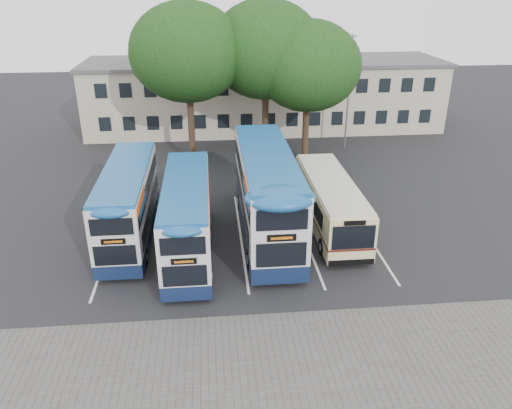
{
  "coord_description": "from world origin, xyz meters",
  "views": [
    {
      "loc": [
        -5.23,
        -19.16,
        13.0
      ],
      "look_at": [
        -2.9,
        5.0,
        1.92
      ],
      "focal_mm": 35.0,
      "sensor_mm": 36.0,
      "label": 1
    }
  ],
  "objects_px": {
    "lamp_post": "(349,86)",
    "tree_right": "(308,66)",
    "bus_dd_left": "(128,200)",
    "bus_single": "(330,200)",
    "tree_mid": "(266,50)",
    "bus_dd_mid": "(187,214)",
    "bus_dd_right": "(267,190)",
    "tree_left": "(187,52)"
  },
  "relations": [
    {
      "from": "tree_mid",
      "to": "tree_right",
      "type": "height_order",
      "value": "tree_mid"
    },
    {
      "from": "lamp_post",
      "to": "tree_mid",
      "type": "bearing_deg",
      "value": -169.36
    },
    {
      "from": "bus_dd_left",
      "to": "tree_left",
      "type": "bearing_deg",
      "value": 75.53
    },
    {
      "from": "bus_dd_left",
      "to": "bus_dd_right",
      "type": "height_order",
      "value": "bus_dd_right"
    },
    {
      "from": "tree_left",
      "to": "bus_dd_left",
      "type": "distance_m",
      "value": 13.81
    },
    {
      "from": "bus_single",
      "to": "tree_mid",
      "type": "bearing_deg",
      "value": 99.9
    },
    {
      "from": "lamp_post",
      "to": "tree_right",
      "type": "bearing_deg",
      "value": -145.16
    },
    {
      "from": "lamp_post",
      "to": "tree_mid",
      "type": "height_order",
      "value": "tree_mid"
    },
    {
      "from": "tree_left",
      "to": "tree_right",
      "type": "bearing_deg",
      "value": -3.03
    },
    {
      "from": "bus_dd_right",
      "to": "bus_dd_mid",
      "type": "bearing_deg",
      "value": -157.42
    },
    {
      "from": "lamp_post",
      "to": "tree_right",
      "type": "distance_m",
      "value": 5.22
    },
    {
      "from": "bus_dd_mid",
      "to": "bus_dd_right",
      "type": "height_order",
      "value": "bus_dd_right"
    },
    {
      "from": "tree_left",
      "to": "bus_dd_right",
      "type": "bearing_deg",
      "value": -70.87
    },
    {
      "from": "bus_dd_mid",
      "to": "tree_mid",
      "type": "bearing_deg",
      "value": 69.5
    },
    {
      "from": "bus_dd_right",
      "to": "bus_dd_left",
      "type": "bearing_deg",
      "value": 177.86
    },
    {
      "from": "bus_dd_left",
      "to": "bus_single",
      "type": "distance_m",
      "value": 11.07
    },
    {
      "from": "lamp_post",
      "to": "bus_single",
      "type": "distance_m",
      "value": 15.22
    },
    {
      "from": "tree_mid",
      "to": "bus_dd_left",
      "type": "xyz_separation_m",
      "value": [
        -8.82,
        -13.05,
        -5.95
      ]
    },
    {
      "from": "tree_left",
      "to": "tree_mid",
      "type": "relative_size",
      "value": 0.99
    },
    {
      "from": "bus_dd_mid",
      "to": "lamp_post",
      "type": "bearing_deg",
      "value": 52.62
    },
    {
      "from": "bus_dd_mid",
      "to": "bus_dd_left",
      "type": "bearing_deg",
      "value": 147.56
    },
    {
      "from": "lamp_post",
      "to": "bus_dd_left",
      "type": "relative_size",
      "value": 0.95
    },
    {
      "from": "lamp_post",
      "to": "bus_dd_right",
      "type": "bearing_deg",
      "value": -119.57
    },
    {
      "from": "tree_left",
      "to": "bus_dd_mid",
      "type": "xyz_separation_m",
      "value": [
        0.07,
        -14.09,
        -5.99
      ]
    },
    {
      "from": "lamp_post",
      "to": "tree_left",
      "type": "bearing_deg",
      "value": -169.73
    },
    {
      "from": "bus_dd_left",
      "to": "bus_single",
      "type": "xyz_separation_m",
      "value": [
        11.05,
        0.27,
        -0.59
      ]
    },
    {
      "from": "bus_dd_left",
      "to": "bus_dd_right",
      "type": "bearing_deg",
      "value": -2.14
    },
    {
      "from": "lamp_post",
      "to": "tree_right",
      "type": "relative_size",
      "value": 0.87
    },
    {
      "from": "bus_dd_right",
      "to": "tree_mid",
      "type": "bearing_deg",
      "value": 83.88
    },
    {
      "from": "tree_mid",
      "to": "bus_dd_mid",
      "type": "relative_size",
      "value": 1.25
    },
    {
      "from": "bus_dd_right",
      "to": "lamp_post",
      "type": "bearing_deg",
      "value": 60.43
    },
    {
      "from": "tree_left",
      "to": "bus_dd_left",
      "type": "xyz_separation_m",
      "value": [
        -3.11,
        -12.06,
        -5.97
      ]
    },
    {
      "from": "bus_dd_left",
      "to": "bus_single",
      "type": "bearing_deg",
      "value": 1.42
    },
    {
      "from": "lamp_post",
      "to": "bus_single",
      "type": "bearing_deg",
      "value": -108.24
    },
    {
      "from": "tree_mid",
      "to": "bus_dd_right",
      "type": "xyz_separation_m",
      "value": [
        -1.43,
        -13.33,
        -5.56
      ]
    },
    {
      "from": "bus_dd_right",
      "to": "tree_left",
      "type": "bearing_deg",
      "value": 109.13
    },
    {
      "from": "bus_dd_left",
      "to": "bus_dd_right",
      "type": "relative_size",
      "value": 0.85
    },
    {
      "from": "tree_left",
      "to": "bus_dd_mid",
      "type": "bearing_deg",
      "value": -89.7
    },
    {
      "from": "tree_left",
      "to": "bus_dd_left",
      "type": "height_order",
      "value": "tree_left"
    },
    {
      "from": "tree_left",
      "to": "tree_right",
      "type": "relative_size",
      "value": 1.12
    },
    {
      "from": "bus_dd_left",
      "to": "bus_dd_right",
      "type": "distance_m",
      "value": 7.41
    },
    {
      "from": "tree_mid",
      "to": "bus_dd_mid",
      "type": "bearing_deg",
      "value": -110.5
    }
  ]
}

